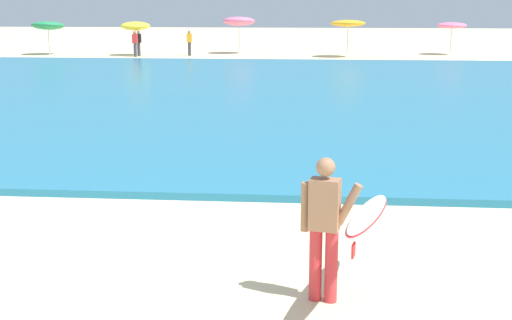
# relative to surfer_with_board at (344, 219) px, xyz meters

# --- Properties ---
(ground_plane) EXTENTS (160.00, 160.00, 0.00)m
(ground_plane) POSITION_rel_surfer_with_board_xyz_m (-3.59, -0.09, -1.02)
(ground_plane) COLOR beige
(sea) EXTENTS (120.00, 28.00, 0.14)m
(sea) POSITION_rel_surfer_with_board_xyz_m (-3.59, 18.00, -0.95)
(sea) COLOR teal
(sea) RESTS_ON ground
(surfer_with_board) EXTENTS (1.17, 2.42, 1.73)m
(surfer_with_board) POSITION_rel_surfer_with_board_xyz_m (0.00, 0.00, 0.00)
(surfer_with_board) COLOR red
(surfer_with_board) RESTS_ON ground
(beach_umbrella_0) EXTENTS (2.05, 2.09, 2.20)m
(beach_umbrella_0) POSITION_rel_surfer_with_board_xyz_m (-17.30, 35.74, 0.81)
(beach_umbrella_0) COLOR beige
(beach_umbrella_0) RESTS_ON ground
(beach_umbrella_1) EXTENTS (1.82, 1.83, 2.12)m
(beach_umbrella_1) POSITION_rel_surfer_with_board_xyz_m (-11.59, 35.57, 0.81)
(beach_umbrella_1) COLOR beige
(beach_umbrella_1) RESTS_ON ground
(beach_umbrella_2) EXTENTS (2.10, 2.14, 2.46)m
(beach_umbrella_2) POSITION_rel_surfer_with_board_xyz_m (-5.30, 37.71, 1.05)
(beach_umbrella_2) COLOR beige
(beach_umbrella_2) RESTS_ON ground
(beach_umbrella_3) EXTENTS (2.12, 2.14, 2.29)m
(beach_umbrella_3) POSITION_rel_surfer_with_board_xyz_m (1.61, 35.42, 1.01)
(beach_umbrella_3) COLOR beige
(beach_umbrella_3) RESTS_ON ground
(beach_umbrella_4) EXTENTS (1.88, 1.89, 2.05)m
(beach_umbrella_4) POSITION_rel_surfer_with_board_xyz_m (8.26, 37.86, 0.82)
(beach_umbrella_4) COLOR beige
(beach_umbrella_4) RESTS_ON ground
(beachgoer_near_row_left) EXTENTS (0.32, 0.20, 1.58)m
(beachgoer_near_row_left) POSITION_rel_surfer_with_board_xyz_m (-11.30, 35.09, -0.18)
(beachgoer_near_row_left) COLOR #383842
(beachgoer_near_row_left) RESTS_ON ground
(beachgoer_near_row_mid) EXTENTS (0.32, 0.20, 1.58)m
(beachgoer_near_row_mid) POSITION_rel_surfer_with_board_xyz_m (-11.41, 34.62, -0.18)
(beachgoer_near_row_mid) COLOR #383842
(beachgoer_near_row_mid) RESTS_ON ground
(beachgoer_near_row_right) EXTENTS (0.32, 0.20, 1.58)m
(beachgoer_near_row_right) POSITION_rel_surfer_with_board_xyz_m (-8.22, 35.73, -0.18)
(beachgoer_near_row_right) COLOR #383842
(beachgoer_near_row_right) RESTS_ON ground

